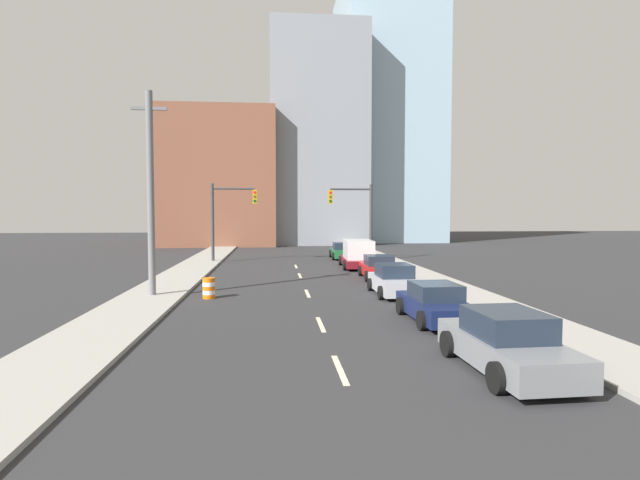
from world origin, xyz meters
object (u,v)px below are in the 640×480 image
(traffic_signal_right, at_px, (359,212))
(sedan_red, at_px, (379,268))
(sedan_gray, at_px, (506,344))
(sedan_navy, at_px, (435,304))
(sedan_silver, at_px, (394,281))
(sedan_green, at_px, (343,251))
(traffic_signal_left, at_px, (225,212))
(box_truck_maroon, at_px, (358,255))
(traffic_barrel, at_px, (209,288))
(utility_pole_left_mid, at_px, (151,193))

(traffic_signal_right, distance_m, sedan_red, 11.46)
(traffic_signal_right, xyz_separation_m, sedan_gray, (-1.25, -28.51, -3.30))
(sedan_gray, distance_m, sedan_navy, 5.75)
(sedan_silver, height_order, sedan_red, sedan_silver)
(sedan_red, distance_m, sedan_green, 13.15)
(traffic_signal_left, distance_m, box_truck_maroon, 11.47)
(sedan_silver, xyz_separation_m, box_truck_maroon, (0.28, 11.80, 0.28))
(sedan_red, height_order, box_truck_maroon, box_truck_maroon)
(sedan_gray, relative_size, sedan_red, 1.06)
(sedan_navy, height_order, sedan_silver, sedan_silver)
(traffic_signal_right, xyz_separation_m, traffic_barrel, (-9.93, -17.07, -3.52))
(traffic_signal_left, bearing_deg, sedan_silver, -60.38)
(traffic_signal_right, height_order, sedan_gray, traffic_signal_right)
(sedan_navy, bearing_deg, traffic_barrel, 146.10)
(traffic_barrel, bearing_deg, sedan_gray, -52.79)
(traffic_signal_right, relative_size, traffic_barrel, 6.59)
(traffic_signal_right, relative_size, box_truck_maroon, 1.11)
(utility_pole_left_mid, height_order, sedan_gray, utility_pole_left_mid)
(traffic_signal_left, relative_size, sedan_silver, 1.46)
(traffic_signal_right, xyz_separation_m, sedan_green, (-1.01, 2.22, -3.36))
(sedan_silver, xyz_separation_m, sedan_green, (0.20, 19.05, -0.03))
(utility_pole_left_mid, relative_size, traffic_barrel, 9.97)
(traffic_signal_right, bearing_deg, sedan_silver, -94.08)
(traffic_barrel, relative_size, box_truck_maroon, 0.17)
(traffic_signal_right, height_order, sedan_green, traffic_signal_right)
(sedan_green, bearing_deg, sedan_navy, -88.89)
(sedan_silver, bearing_deg, sedan_green, 89.87)
(traffic_barrel, relative_size, sedan_gray, 0.21)
(sedan_silver, bearing_deg, traffic_signal_right, 86.38)
(sedan_silver, bearing_deg, utility_pole_left_mid, 179.26)
(traffic_barrel, bearing_deg, sedan_red, 33.59)
(box_truck_maroon, bearing_deg, sedan_silver, -88.76)
(utility_pole_left_mid, relative_size, sedan_gray, 2.05)
(sedan_silver, bearing_deg, traffic_signal_left, 120.08)
(traffic_signal_right, xyz_separation_m, sedan_red, (-0.69, -10.93, -3.36))
(sedan_navy, xyz_separation_m, box_truck_maroon, (0.22, 17.72, 0.31))
(traffic_barrel, distance_m, sedan_green, 21.25)
(utility_pole_left_mid, bearing_deg, traffic_barrel, -10.11)
(sedan_red, xyz_separation_m, sedan_green, (-0.32, 13.15, 0.00))
(traffic_signal_left, height_order, box_truck_maroon, traffic_signal_left)
(utility_pole_left_mid, xyz_separation_m, sedan_navy, (11.42, -6.16, -4.22))
(utility_pole_left_mid, bearing_deg, traffic_signal_left, 83.83)
(traffic_signal_left, distance_m, traffic_signal_right, 10.77)
(sedan_red, bearing_deg, sedan_gray, -90.05)
(box_truck_maroon, bearing_deg, sedan_navy, -88.13)
(traffic_signal_left, height_order, sedan_silver, traffic_signal_left)
(traffic_barrel, relative_size, sedan_navy, 0.22)
(traffic_signal_left, relative_size, traffic_barrel, 6.59)
(traffic_signal_right, height_order, utility_pole_left_mid, utility_pole_left_mid)
(sedan_navy, xyz_separation_m, sedan_green, (0.14, 24.97, 0.00))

